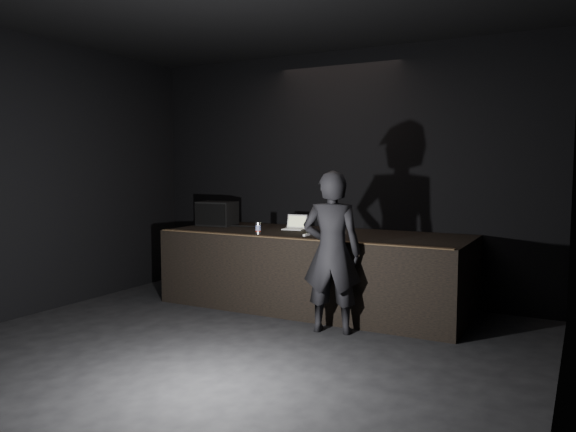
# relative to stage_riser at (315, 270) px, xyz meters

# --- Properties ---
(ground) EXTENTS (7.00, 7.00, 0.00)m
(ground) POSITION_rel_stage_riser_xyz_m (0.00, -2.73, -0.50)
(ground) COLOR black
(ground) RESTS_ON ground
(room_walls) EXTENTS (6.10, 7.10, 3.52)m
(room_walls) POSITION_rel_stage_riser_xyz_m (0.00, -2.73, 1.52)
(room_walls) COLOR black
(room_walls) RESTS_ON ground
(stage_riser) EXTENTS (4.00, 1.50, 1.00)m
(stage_riser) POSITION_rel_stage_riser_xyz_m (0.00, 0.00, 0.00)
(stage_riser) COLOR black
(stage_riser) RESTS_ON ground
(riser_lip) EXTENTS (3.92, 0.10, 0.01)m
(riser_lip) POSITION_rel_stage_riser_xyz_m (0.00, -0.71, 0.51)
(riser_lip) COLOR brown
(riser_lip) RESTS_ON stage_riser
(stage_monitor) EXTENTS (0.56, 0.43, 0.36)m
(stage_monitor) POSITION_rel_stage_riser_xyz_m (-1.67, 0.12, 0.68)
(stage_monitor) COLOR black
(stage_monitor) RESTS_ON stage_riser
(cable) EXTENTS (0.95, 0.23, 0.02)m
(cable) POSITION_rel_stage_riser_xyz_m (-1.43, 0.10, 0.51)
(cable) COLOR black
(cable) RESTS_ON stage_riser
(laptop) EXTENTS (0.31, 0.28, 0.20)m
(laptop) POSITION_rel_stage_riser_xyz_m (-0.42, 0.22, 0.55)
(laptop) COLOR white
(laptop) RESTS_ON stage_riser
(beer_can) EXTENTS (0.07, 0.07, 0.16)m
(beer_can) POSITION_rel_stage_riser_xyz_m (-0.56, -0.54, 0.58)
(beer_can) COLOR silver
(beer_can) RESTS_ON stage_riser
(plastic_cup) EXTENTS (0.08, 0.08, 0.10)m
(plastic_cup) POSITION_rel_stage_riser_xyz_m (0.43, -0.05, 0.55)
(plastic_cup) COLOR white
(plastic_cup) RESTS_ON stage_riser
(wii_remote) EXTENTS (0.04, 0.14, 0.03)m
(wii_remote) POSITION_rel_stage_riser_xyz_m (0.06, -0.38, 0.51)
(wii_remote) COLOR white
(wii_remote) RESTS_ON stage_riser
(person) EXTENTS (0.75, 0.58, 1.83)m
(person) POSITION_rel_stage_riser_xyz_m (0.65, -0.95, 0.41)
(person) COLOR black
(person) RESTS_ON ground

